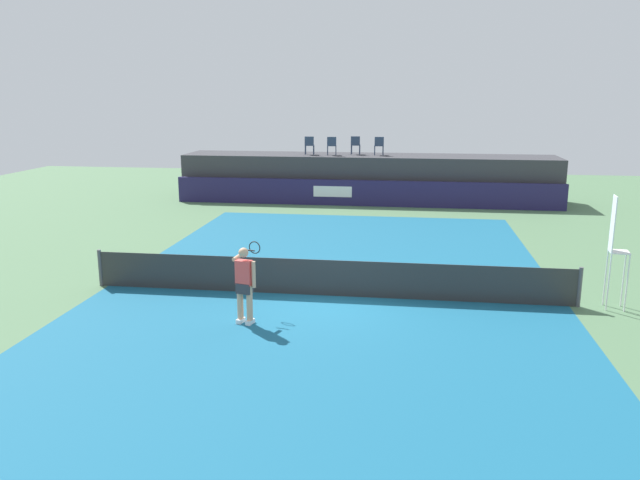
{
  "coord_description": "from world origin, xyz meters",
  "views": [
    {
      "loc": [
        2.0,
        -15.35,
        5.08
      ],
      "look_at": [
        -0.47,
        2.0,
        1.0
      ],
      "focal_mm": 35.24,
      "sensor_mm": 36.0,
      "label": 1
    }
  ],
  "objects_px": {
    "spectator_chair_center": "(356,144)",
    "net_post_far": "(580,287)",
    "spectator_chair_left": "(332,145)",
    "tennis_player": "(245,282)",
    "spectator_chair_far_left": "(309,145)",
    "spectator_chair_right": "(379,145)",
    "umpire_chair": "(615,245)",
    "net_post_near": "(100,268)",
    "tennis_ball": "(235,280)"
  },
  "relations": [
    {
      "from": "umpire_chair",
      "to": "tennis_player",
      "type": "height_order",
      "value": "umpire_chair"
    },
    {
      "from": "spectator_chair_center",
      "to": "tennis_ball",
      "type": "relative_size",
      "value": 13.06
    },
    {
      "from": "spectator_chair_right",
      "to": "umpire_chair",
      "type": "height_order",
      "value": "spectator_chair_right"
    },
    {
      "from": "umpire_chair",
      "to": "net_post_far",
      "type": "xyz_separation_m",
      "value": [
        -0.71,
        -0.01,
        -1.09
      ]
    },
    {
      "from": "net_post_far",
      "to": "spectator_chair_left",
      "type": "bearing_deg",
      "value": 118.01
    },
    {
      "from": "spectator_chair_left",
      "to": "net_post_near",
      "type": "relative_size",
      "value": 0.89
    },
    {
      "from": "net_post_near",
      "to": "spectator_chair_left",
      "type": "bearing_deg",
      "value": 73.41
    },
    {
      "from": "spectator_chair_far_left",
      "to": "net_post_far",
      "type": "xyz_separation_m",
      "value": [
        9.05,
        -15.02,
        -2.19
      ]
    },
    {
      "from": "net_post_near",
      "to": "net_post_far",
      "type": "xyz_separation_m",
      "value": [
        12.4,
        0.0,
        0.0
      ]
    },
    {
      "from": "spectator_chair_center",
      "to": "spectator_chair_right",
      "type": "height_order",
      "value": "same"
    },
    {
      "from": "spectator_chair_left",
      "to": "spectator_chair_center",
      "type": "relative_size",
      "value": 1.0
    },
    {
      "from": "spectator_chair_left",
      "to": "net_post_far",
      "type": "height_order",
      "value": "spectator_chair_left"
    },
    {
      "from": "spectator_chair_right",
      "to": "tennis_ball",
      "type": "xyz_separation_m",
      "value": [
        -3.22,
        -14.37,
        -2.66
      ]
    },
    {
      "from": "spectator_chair_far_left",
      "to": "tennis_ball",
      "type": "height_order",
      "value": "spectator_chair_far_left"
    },
    {
      "from": "tennis_player",
      "to": "tennis_ball",
      "type": "xyz_separation_m",
      "value": [
        -1.13,
        3.11,
        -0.92
      ]
    },
    {
      "from": "spectator_chair_far_left",
      "to": "spectator_chair_left",
      "type": "height_order",
      "value": "same"
    },
    {
      "from": "spectator_chair_center",
      "to": "tennis_ball",
      "type": "bearing_deg",
      "value": -98.02
    },
    {
      "from": "spectator_chair_left",
      "to": "tennis_player",
      "type": "relative_size",
      "value": 0.5
    },
    {
      "from": "spectator_chair_right",
      "to": "tennis_player",
      "type": "height_order",
      "value": "spectator_chair_right"
    },
    {
      "from": "spectator_chair_left",
      "to": "net_post_near",
      "type": "distance_m",
      "value": 15.75
    },
    {
      "from": "net_post_far",
      "to": "tennis_ball",
      "type": "bearing_deg",
      "value": 174.4
    },
    {
      "from": "net_post_far",
      "to": "tennis_ball",
      "type": "distance_m",
      "value": 8.96
    },
    {
      "from": "spectator_chair_far_left",
      "to": "tennis_ball",
      "type": "relative_size",
      "value": 13.06
    },
    {
      "from": "spectator_chair_right",
      "to": "net_post_far",
      "type": "distance_m",
      "value": 16.42
    },
    {
      "from": "spectator_chair_far_left",
      "to": "spectator_chair_left",
      "type": "distance_m",
      "value": 1.11
    },
    {
      "from": "spectator_chair_far_left",
      "to": "spectator_chair_left",
      "type": "bearing_deg",
      "value": -4.11
    },
    {
      "from": "spectator_chair_far_left",
      "to": "spectator_chair_center",
      "type": "bearing_deg",
      "value": 11.65
    },
    {
      "from": "umpire_chair",
      "to": "spectator_chair_right",
      "type": "bearing_deg",
      "value": 112.79
    },
    {
      "from": "spectator_chair_center",
      "to": "umpire_chair",
      "type": "relative_size",
      "value": 0.32
    },
    {
      "from": "umpire_chair",
      "to": "tennis_player",
      "type": "xyz_separation_m",
      "value": [
        -8.49,
        -2.24,
        -0.63
      ]
    },
    {
      "from": "umpire_chair",
      "to": "tennis_ball",
      "type": "xyz_separation_m",
      "value": [
        -9.61,
        0.86,
        -1.55
      ]
    },
    {
      "from": "spectator_chair_center",
      "to": "net_post_far",
      "type": "height_order",
      "value": "spectator_chair_center"
    },
    {
      "from": "net_post_near",
      "to": "net_post_far",
      "type": "relative_size",
      "value": 1.0
    },
    {
      "from": "spectator_chair_right",
      "to": "umpire_chair",
      "type": "bearing_deg",
      "value": -67.21
    },
    {
      "from": "spectator_chair_right",
      "to": "net_post_near",
      "type": "bearing_deg",
      "value": -113.77
    },
    {
      "from": "spectator_chair_far_left",
      "to": "spectator_chair_right",
      "type": "relative_size",
      "value": 1.0
    },
    {
      "from": "spectator_chair_center",
      "to": "net_post_far",
      "type": "xyz_separation_m",
      "value": [
        6.84,
        -15.48,
        -2.19
      ]
    },
    {
      "from": "spectator_chair_left",
      "to": "spectator_chair_center",
      "type": "height_order",
      "value": "same"
    },
    {
      "from": "spectator_chair_center",
      "to": "spectator_chair_right",
      "type": "distance_m",
      "value": 1.18
    },
    {
      "from": "spectator_chair_right",
      "to": "tennis_ball",
      "type": "bearing_deg",
      "value": -102.61
    },
    {
      "from": "umpire_chair",
      "to": "tennis_player",
      "type": "bearing_deg",
      "value": -165.19
    },
    {
      "from": "spectator_chair_right",
      "to": "net_post_far",
      "type": "height_order",
      "value": "spectator_chair_right"
    },
    {
      "from": "spectator_chair_center",
      "to": "tennis_ball",
      "type": "distance_m",
      "value": 14.99
    },
    {
      "from": "tennis_player",
      "to": "tennis_ball",
      "type": "relative_size",
      "value": 26.03
    },
    {
      "from": "spectator_chair_far_left",
      "to": "spectator_chair_right",
      "type": "bearing_deg",
      "value": 3.81
    },
    {
      "from": "tennis_player",
      "to": "tennis_ball",
      "type": "height_order",
      "value": "tennis_player"
    },
    {
      "from": "spectator_chair_center",
      "to": "net_post_far",
      "type": "relative_size",
      "value": 0.89
    },
    {
      "from": "spectator_chair_far_left",
      "to": "spectator_chair_right",
      "type": "xyz_separation_m",
      "value": [
        3.37,
        0.22,
        0.0
      ]
    },
    {
      "from": "umpire_chair",
      "to": "spectator_chair_far_left",
      "type": "bearing_deg",
      "value": 123.05
    },
    {
      "from": "spectator_chair_center",
      "to": "tennis_ball",
      "type": "height_order",
      "value": "spectator_chair_center"
    }
  ]
}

